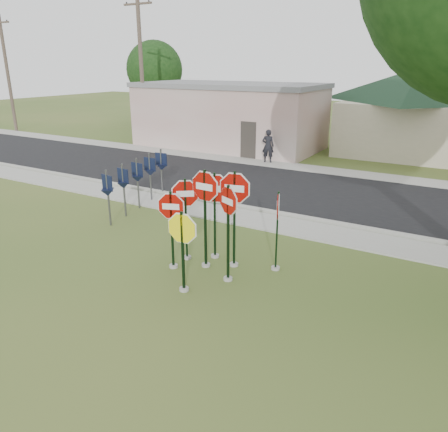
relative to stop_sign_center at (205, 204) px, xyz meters
The scene contains 20 objects.
ground 2.35m from the stop_sign_center, 77.27° to the right, with size 120.00×120.00×0.00m, color #3C5921.
sidewalk_near 4.49m from the stop_sign_center, 85.54° to the left, with size 60.00×1.60×0.06m, color #97978F.
road 8.79m from the stop_sign_center, 87.87° to the left, with size 60.00×7.00×0.04m, color black.
sidewalk_far 13.02m from the stop_sign_center, 88.58° to the left, with size 60.00×1.60×0.06m, color #97978F.
curb 5.40m from the stop_sign_center, 86.41° to the left, with size 60.00×0.20×0.14m, color #97978F.
stop_sign_center is the anchor object (origin of this frame).
stop_sign_yellow 1.57m from the stop_sign_center, 79.38° to the right, with size 1.07×0.24×2.21m.
stop_sign_left 1.02m from the stop_sign_center, 144.99° to the right, with size 0.96×0.37×2.31m.
stop_sign_right 1.05m from the stop_sign_center, 23.29° to the right, with size 0.91×0.45×2.70m.
stop_sign_back_right 0.79m from the stop_sign_center, 32.67° to the left, with size 1.15×0.26×2.86m.
stop_sign_back_left 0.68m from the stop_sign_center, 98.42° to the left, with size 1.09×0.43×2.68m.
stop_sign_far_right 2.00m from the stop_sign_center, 24.30° to the left, with size 0.41×0.92×2.35m.
stop_sign_far_left 0.82m from the stop_sign_center, 168.76° to the left, with size 0.88×0.64×2.52m.
route_sign_row 5.98m from the stop_sign_center, 148.71° to the left, with size 1.43×4.63×2.00m.
building_stucco 18.72m from the stop_sign_center, 117.62° to the left, with size 12.20×6.20×4.20m.
building_house 20.80m from the stop_sign_center, 83.56° to the left, with size 11.60×11.60×6.20m.
utility_pole_near 19.67m from the stop_sign_center, 134.78° to the left, with size 2.20×0.26×9.50m.
utility_pole_far 31.06m from the stop_sign_center, 153.52° to the left, with size 2.20×0.26×9.00m.
bg_tree_left 30.11m from the stop_sign_center, 131.07° to the left, with size 4.90×4.90×7.35m.
pedestrian 13.80m from the stop_sign_center, 107.66° to the left, with size 0.68×0.45×1.86m, color black.
Camera 1 is at (5.74, -7.96, 5.42)m, focal length 35.00 mm.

